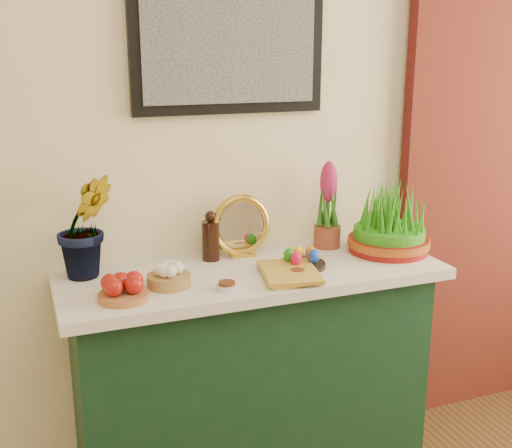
{
  "coord_description": "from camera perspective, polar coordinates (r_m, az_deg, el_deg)",
  "views": [
    {
      "loc": [
        -0.74,
        -0.08,
        1.67
      ],
      "look_at": [
        0.03,
        1.95,
        1.07
      ],
      "focal_mm": 45.0,
      "sensor_mm": 36.0,
      "label": 1
    }
  ],
  "objects": [
    {
      "name": "egg_plate",
      "position": [
        2.36,
        4.08,
        -3.23
      ],
      "size": [
        0.21,
        0.21,
        0.07
      ],
      "color": "black",
      "rests_on": "tablecloth"
    },
    {
      "name": "book",
      "position": [
        2.25,
        0.58,
        -4.42
      ],
      "size": [
        0.22,
        0.29,
        0.03
      ],
      "primitive_type": "imported",
      "rotation": [
        0.0,
        0.0,
        -0.2
      ],
      "color": "gold",
      "rests_on": "tablecloth"
    },
    {
      "name": "hyacinth_pink",
      "position": [
        2.58,
        6.4,
        1.34
      ],
      "size": [
        0.11,
        0.11,
        0.35
      ],
      "color": "brown",
      "rests_on": "tablecloth"
    },
    {
      "name": "vinegar_cruet",
      "position": [
        2.42,
        -4.05,
        -1.3
      ],
      "size": [
        0.07,
        0.07,
        0.19
      ],
      "color": "black",
      "rests_on": "tablecloth"
    },
    {
      "name": "tablecloth",
      "position": [
        2.36,
        -0.43,
        -4.38
      ],
      "size": [
        1.4,
        0.55,
        0.04
      ],
      "primitive_type": "cube",
      "color": "silver",
      "rests_on": "sideboard"
    },
    {
      "name": "mirror",
      "position": [
        2.46,
        -1.35,
        -0.21
      ],
      "size": [
        0.24,
        0.07,
        0.24
      ],
      "color": "gold",
      "rests_on": "tablecloth"
    },
    {
      "name": "garlic_basket",
      "position": [
        2.19,
        -7.76,
        -4.62
      ],
      "size": [
        0.16,
        0.16,
        0.08
      ],
      "color": "#AA7A44",
      "rests_on": "tablecloth"
    },
    {
      "name": "hyacinth_green",
      "position": [
        2.28,
        -14.99,
        1.29
      ],
      "size": [
        0.27,
        0.24,
        0.49
      ],
      "primitive_type": "imported",
      "rotation": [
        0.0,
        0.0,
        0.15
      ],
      "color": "#266718",
      "rests_on": "tablecloth"
    },
    {
      "name": "apple_bowl",
      "position": [
        2.1,
        -11.73,
        -5.72
      ],
      "size": [
        0.17,
        0.17,
        0.08
      ],
      "color": "#A56032",
      "rests_on": "tablecloth"
    },
    {
      "name": "spice_dish_right",
      "position": [
        2.27,
        3.71,
        -4.39
      ],
      "size": [
        0.06,
        0.06,
        0.03
      ],
      "color": "silver",
      "rests_on": "tablecloth"
    },
    {
      "name": "spice_dish_left",
      "position": [
        2.15,
        -2.6,
        -5.53
      ],
      "size": [
        0.07,
        0.07,
        0.03
      ],
      "color": "silver",
      "rests_on": "tablecloth"
    },
    {
      "name": "sideboard",
      "position": [
        2.55,
        -0.41,
        -13.83
      ],
      "size": [
        1.3,
        0.45,
        0.85
      ],
      "primitive_type": "cube",
      "color": "#13351B",
      "rests_on": "ground"
    },
    {
      "name": "wheatgrass_sabzeh",
      "position": [
        2.57,
        11.79,
        0.08
      ],
      "size": [
        0.32,
        0.32,
        0.26
      ],
      "color": "maroon",
      "rests_on": "tablecloth"
    }
  ]
}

